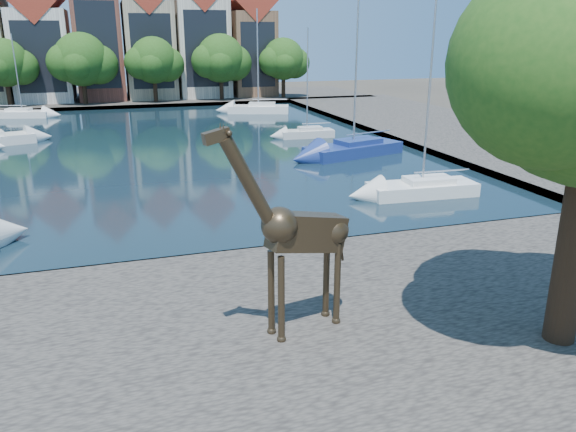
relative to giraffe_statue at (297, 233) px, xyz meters
name	(u,v)px	position (x,y,z in m)	size (l,w,h in m)	color
ground	(218,263)	(-0.99, 6.48, -3.32)	(160.00, 160.00, 0.00)	#38332B
water_basin	(160,146)	(-0.99, 30.48, -3.28)	(38.00, 50.00, 0.08)	black
near_quay	(267,353)	(-0.99, -0.52, -3.07)	(50.00, 14.00, 0.50)	#4F4B44
far_quay	(137,99)	(-0.99, 62.48, -3.07)	(60.00, 16.00, 0.50)	#4F4B44
right_quay	(445,128)	(24.01, 30.48, -3.07)	(14.00, 52.00, 0.50)	#4F4B44
townhouse_west_inner	(41,42)	(-11.49, 62.47, 4.03)	(6.43, 9.18, 15.15)	silver
townhouse_center	(97,33)	(-4.99, 62.47, 5.04)	(5.44, 9.18, 16.93)	brown
townhouse_east_inner	(148,38)	(1.01, 62.47, 4.41)	(5.94, 9.18, 15.79)	tan
townhouse_east_mid	(200,35)	(7.51, 62.47, 4.78)	(6.43, 9.18, 16.65)	beige
townhouse_east_end	(249,43)	(14.01, 62.47, 3.79)	(5.44, 9.18, 14.43)	brown
far_tree_west	(5,64)	(-14.89, 56.97, 1.75)	(6.76, 5.20, 7.36)	#332114
far_tree_mid_west	(82,61)	(-6.88, 56.97, 1.97)	(7.80, 6.00, 8.00)	#332114
far_tree_mid_east	(154,62)	(1.11, 56.97, 1.81)	(7.02, 5.40, 7.52)	#332114
far_tree_east	(221,60)	(9.12, 56.97, 1.92)	(7.54, 5.80, 7.84)	#332114
far_tree_far_east	(284,60)	(17.11, 56.97, 1.75)	(6.76, 5.20, 7.36)	#332114
giraffe_statue	(297,233)	(0.00, 0.00, 0.00)	(3.97, 1.48, 5.74)	#362A1B
sailboat_left_e	(22,112)	(-12.99, 50.48, -2.74)	(5.68, 3.19, 8.20)	white
sailboat_right_a	(422,185)	(11.01, 12.22, -2.69)	(5.80, 2.31, 11.14)	silver
sailboat_right_b	(353,147)	(11.73, 22.84, -2.62)	(7.58, 4.41, 12.81)	navy
sailboat_right_c	(307,131)	(11.01, 30.68, -2.75)	(4.46, 1.75, 8.66)	silver
sailboat_right_d	(258,107)	(11.01, 46.59, -2.64)	(6.86, 4.18, 10.69)	white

